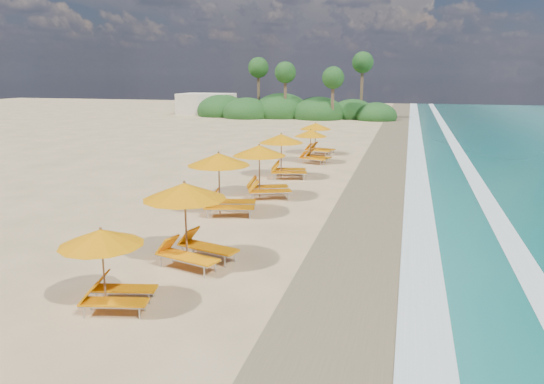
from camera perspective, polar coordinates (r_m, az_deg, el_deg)
ground at (r=19.92m, az=0.00°, el=-3.36°), size 160.00×160.00×0.00m
wet_sand at (r=19.33m, az=11.57°, el=-4.14°), size 4.00×160.00×0.01m
surf_foam at (r=19.39m, az=19.58°, el=-4.54°), size 4.00×160.00×0.01m
station_2 at (r=13.17m, az=-17.55°, el=-7.50°), size 2.52×2.42×2.07m
station_3 at (r=15.52m, az=-8.99°, el=-2.86°), size 3.19×3.10×2.55m
station_4 at (r=20.84m, az=-5.33°, el=1.43°), size 3.19×3.08×2.59m
station_5 at (r=23.59m, az=-0.94°, el=2.74°), size 3.24×3.20×2.50m
station_6 at (r=28.06m, az=1.42°, el=4.37°), size 3.05×2.94×2.47m
station_7 at (r=32.87m, az=4.54°, el=5.32°), size 2.73×2.66×2.15m
station_8 at (r=36.27m, az=5.07°, el=6.15°), size 2.81×2.72×2.26m
treeline at (r=65.84m, az=1.83°, el=9.09°), size 25.80×8.80×9.74m
beach_building at (r=71.83m, az=-7.26°, el=9.65°), size 7.00×5.00×2.80m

